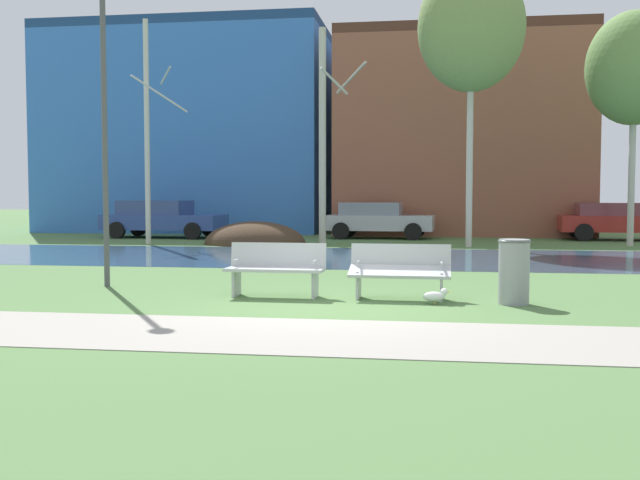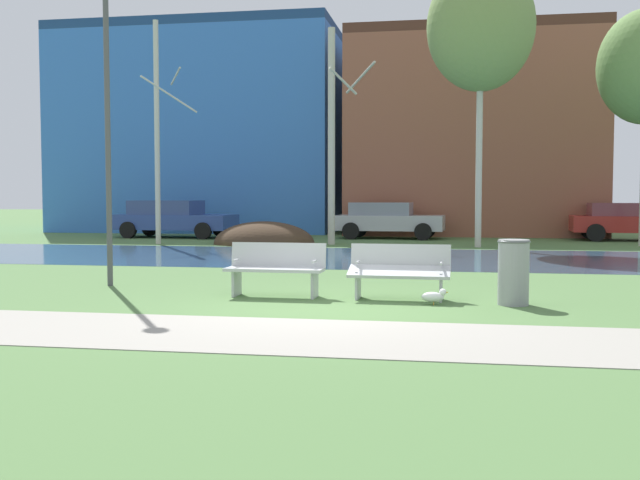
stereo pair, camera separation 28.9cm
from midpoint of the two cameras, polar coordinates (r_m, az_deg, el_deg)
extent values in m
plane|color=#4C703D|center=(20.65, 5.33, -1.15)|extent=(120.00, 120.00, 0.00)
cube|color=gray|center=(8.79, -1.00, -7.34)|extent=(60.00, 2.26, 0.01)
cube|color=#33516B|center=(19.74, 5.12, -1.35)|extent=(80.00, 6.75, 0.01)
ellipsoid|color=#423021|center=(25.17, -3.99, -0.32)|extent=(3.46, 2.78, 1.55)
cube|color=#B2B5B7|center=(12.02, -2.85, -2.29)|extent=(1.61, 0.51, 0.05)
cube|color=#B2B5B7|center=(12.27, -2.54, -1.14)|extent=(1.60, 0.12, 0.40)
cube|color=#B2B5B7|center=(12.27, -5.76, -3.24)|extent=(0.05, 0.43, 0.45)
cube|color=#B2B5B7|center=(11.96, 0.28, -3.40)|extent=(0.05, 0.43, 0.45)
cylinder|color=#B2B5B7|center=(12.20, -5.82, -1.56)|extent=(0.05, 0.28, 0.04)
cylinder|color=#B2B5B7|center=(11.88, 0.24, -1.67)|extent=(0.05, 0.28, 0.04)
cube|color=#B2B5B7|center=(11.74, 6.79, -2.44)|extent=(1.61, 0.51, 0.18)
cube|color=#B2B5B7|center=(12.00, 6.90, -1.26)|extent=(1.60, 0.12, 0.40)
cube|color=#B2B5B7|center=(11.89, 3.64, -3.44)|extent=(0.05, 0.43, 0.45)
cube|color=#B2B5B7|center=(11.79, 9.99, -3.55)|extent=(0.05, 0.43, 0.45)
cylinder|color=#B2B5B7|center=(11.81, 3.62, -1.71)|extent=(0.05, 0.28, 0.04)
cylinder|color=#B2B5B7|center=(11.71, 10.00, -1.80)|extent=(0.05, 0.28, 0.04)
cylinder|color=gray|center=(11.57, 15.35, -2.41)|extent=(0.46, 0.46, 0.99)
torus|color=#545557|center=(11.53, 15.39, -0.12)|extent=(0.49, 0.49, 0.04)
ellipsoid|color=white|center=(11.35, 9.38, -4.34)|extent=(0.34, 0.15, 0.15)
sphere|color=white|center=(11.34, 10.15, -3.97)|extent=(0.11, 0.11, 0.11)
cone|color=gold|center=(11.34, 10.45, -3.97)|extent=(0.06, 0.03, 0.03)
cylinder|color=gold|center=(11.33, 9.46, -4.72)|extent=(0.01, 0.01, 0.10)
cylinder|color=gold|center=(11.39, 9.46, -4.67)|extent=(0.01, 0.01, 0.10)
cylinder|color=#4C4C51|center=(14.02, -15.43, 7.62)|extent=(0.10, 0.10, 5.40)
cylinder|color=beige|center=(25.82, -12.11, 8.05)|extent=(0.18, 0.18, 7.51)
cylinder|color=beige|center=(26.19, -10.73, 12.28)|extent=(0.77, 1.09, 0.45)
cylinder|color=beige|center=(24.94, -11.18, 10.92)|extent=(1.44, 1.40, 1.08)
cylinder|color=#BCB7A8|center=(24.97, 1.22, 7.93)|extent=(0.24, 0.24, 7.20)
cylinder|color=#BCB7A8|center=(25.69, 3.45, 12.35)|extent=(1.23, 1.75, 0.82)
cylinder|color=#BCB7A8|center=(24.65, 2.13, 12.12)|extent=(0.86, 0.84, 0.82)
cylinder|color=beige|center=(24.31, 12.51, 9.98)|extent=(0.20, 0.20, 8.90)
ellipsoid|color=olive|center=(24.72, 12.59, 15.73)|extent=(3.37, 3.37, 4.04)
cube|color=#2D4793|center=(29.56, -10.80, 1.38)|extent=(4.76, 2.10, 0.58)
cube|color=#32457F|center=(29.70, -11.47, 2.47)|extent=(2.70, 1.76, 0.55)
cylinder|color=black|center=(29.83, -7.37, 0.87)|extent=(0.65, 0.26, 0.64)
cylinder|color=black|center=(28.13, -8.69, 0.70)|extent=(0.65, 0.26, 0.64)
cylinder|color=black|center=(31.05, -12.70, 0.91)|extent=(0.65, 0.26, 0.64)
cylinder|color=black|center=(29.41, -14.26, 0.75)|extent=(0.65, 0.26, 0.64)
cube|color=#B2B5BC|center=(28.42, 5.67, 1.33)|extent=(4.18, 1.95, 0.57)
cube|color=gray|center=(28.45, 5.03, 2.40)|extent=(2.37, 1.64, 0.49)
cylinder|color=black|center=(29.14, 8.53, 0.80)|extent=(0.65, 0.26, 0.64)
cylinder|color=black|center=(27.44, 8.23, 0.64)|extent=(0.65, 0.26, 0.64)
cylinder|color=black|center=(29.49, 3.29, 0.86)|extent=(0.65, 0.26, 0.64)
cylinder|color=black|center=(27.80, 2.68, 0.70)|extent=(0.65, 0.26, 0.64)
cube|color=maroon|center=(29.38, 23.33, 1.14)|extent=(4.54, 2.15, 0.59)
cube|color=brown|center=(29.30, 22.67, 2.19)|extent=(2.58, 1.81, 0.47)
cylinder|color=black|center=(30.11, 20.26, 0.70)|extent=(0.65, 0.26, 0.64)
cylinder|color=black|center=(28.23, 20.72, 0.53)|extent=(0.65, 0.26, 0.64)
cube|color=#3870C6|center=(36.89, -8.05, 7.78)|extent=(12.72, 9.34, 8.91)
cube|color=navy|center=(37.53, -8.11, 14.89)|extent=(12.72, 9.34, 0.40)
cube|color=brown|center=(34.12, 11.75, 7.42)|extent=(10.36, 8.77, 8.10)
cube|color=#4E2C21|center=(34.68, 11.84, 14.44)|extent=(10.36, 8.77, 0.40)
camera|label=1|loc=(0.14, -89.32, 0.04)|focal=41.62mm
camera|label=2|loc=(0.14, 90.68, -0.04)|focal=41.62mm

